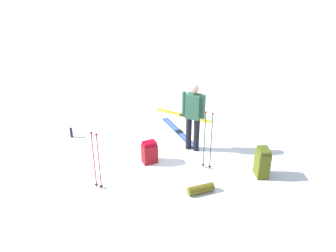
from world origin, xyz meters
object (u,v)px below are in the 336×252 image
(ski_pair_near, at_px, (183,115))
(sleeping_mat_rolled, at_px, (201,189))
(ski_pair_far, at_px, (179,132))
(backpack_bright, at_px, (262,163))
(ski_poles_planted_near, at_px, (208,138))
(backpack_large_dark, at_px, (150,152))
(ski_poles_planted_far, at_px, (96,158))
(skier_standing, at_px, (193,114))
(thermos_bottle, at_px, (71,133))

(ski_pair_near, relative_size, sleeping_mat_rolled, 3.11)
(ski_pair_far, height_order, backpack_bright, backpack_bright)
(ski_pair_far, bearing_deg, ski_poles_planted_near, -26.89)
(backpack_large_dark, bearing_deg, ski_poles_planted_far, -92.03)
(ski_poles_planted_near, bearing_deg, ski_poles_planted_far, -118.36)
(skier_standing, relative_size, ski_pair_far, 0.98)
(ski_pair_near, height_order, backpack_bright, backpack_bright)
(skier_standing, distance_m, sleeping_mat_rolled, 1.92)
(ski_pair_near, distance_m, backpack_bright, 3.37)
(ski_poles_planted_near, distance_m, thermos_bottle, 3.69)
(backpack_bright, xyz_separation_m, thermos_bottle, (-4.43, -1.90, -0.20))
(skier_standing, distance_m, ski_poles_planted_near, 0.89)
(ski_pair_near, bearing_deg, backpack_bright, -17.65)
(sleeping_mat_rolled, bearing_deg, ski_pair_far, 142.47)
(ski_poles_planted_near, bearing_deg, backpack_large_dark, -146.93)
(sleeping_mat_rolled, distance_m, thermos_bottle, 3.91)
(backpack_bright, xyz_separation_m, ski_poles_planted_far, (-2.18, -2.72, 0.39))
(ski_pair_near, distance_m, ski_poles_planted_far, 3.94)
(ski_poles_planted_far, bearing_deg, thermos_bottle, 159.94)
(ski_poles_planted_far, distance_m, sleeping_mat_rolled, 2.20)
(backpack_bright, bearing_deg, ski_poles_planted_near, -149.95)
(ski_pair_far, relative_size, ski_poles_planted_near, 1.24)
(ski_poles_planted_near, relative_size, ski_poles_planted_far, 1.07)
(ski_poles_planted_near, distance_m, sleeping_mat_rolled, 1.14)
(backpack_bright, height_order, sleeping_mat_rolled, backpack_bright)
(ski_pair_near, distance_m, ski_poles_planted_near, 2.81)
(backpack_bright, relative_size, thermos_bottle, 2.60)
(sleeping_mat_rolled, xyz_separation_m, thermos_bottle, (-3.87, -0.52, 0.04))
(skier_standing, relative_size, ski_poles_planted_near, 1.22)
(backpack_large_dark, relative_size, ski_poles_planted_far, 0.41)
(ski_pair_far, bearing_deg, ski_pair_near, 125.75)
(ski_pair_near, height_order, ski_pair_far, same)
(skier_standing, height_order, ski_pair_near, skier_standing)
(ski_pair_near, xyz_separation_m, backpack_bright, (3.20, -1.02, 0.32))
(backpack_large_dark, xyz_separation_m, sleeping_mat_rolled, (1.57, -0.07, -0.17))
(ski_pair_near, distance_m, thermos_bottle, 3.17)
(ski_pair_far, distance_m, thermos_bottle, 2.78)
(ski_poles_planted_far, bearing_deg, ski_pair_far, 98.41)
(ski_pair_near, bearing_deg, thermos_bottle, -112.84)
(ski_poles_planted_near, bearing_deg, ski_pair_far, 153.11)
(ski_pair_far, height_order, backpack_large_dark, backpack_large_dark)
(sleeping_mat_rolled, bearing_deg, ski_poles_planted_far, -140.45)
(skier_standing, height_order, ski_poles_planted_far, skier_standing)
(ski_poles_planted_far, height_order, sleeping_mat_rolled, ski_poles_planted_far)
(ski_poles_planted_far, bearing_deg, ski_poles_planted_near, 61.64)
(ski_poles_planted_near, bearing_deg, thermos_bottle, -159.04)
(skier_standing, height_order, sleeping_mat_rolled, skier_standing)
(ski_poles_planted_far, bearing_deg, ski_pair_near, 105.27)
(ski_pair_far, bearing_deg, backpack_bright, -4.39)
(ski_pair_near, height_order, ski_poles_planted_near, ski_poles_planted_near)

